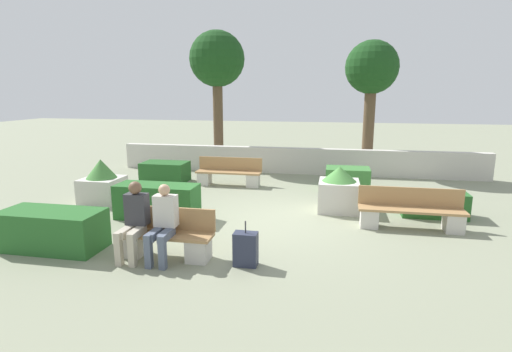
{
  "coord_description": "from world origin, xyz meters",
  "views": [
    {
      "loc": [
        1.29,
        -8.36,
        2.81
      ],
      "look_at": [
        -0.44,
        0.5,
        0.9
      ],
      "focal_mm": 28.0,
      "sensor_mm": 36.0,
      "label": 1
    }
  ],
  "objects_px": {
    "person_seated_man": "(163,220)",
    "suitcase": "(246,249)",
    "tree_center_left": "(372,72)",
    "bench_left_side": "(229,175)",
    "person_seated_woman": "(134,217)",
    "planter_corner_left": "(102,183)",
    "bench_front": "(166,240)",
    "planter_corner_right": "(339,190)",
    "bench_right_side": "(411,213)",
    "tree_leftmost": "(217,62)"
  },
  "relations": [
    {
      "from": "planter_corner_right",
      "to": "tree_center_left",
      "type": "bearing_deg",
      "value": 78.51
    },
    {
      "from": "suitcase",
      "to": "tree_leftmost",
      "type": "xyz_separation_m",
      "value": [
        -3.01,
        8.74,
        3.6
      ]
    },
    {
      "from": "bench_front",
      "to": "planter_corner_left",
      "type": "distance_m",
      "value": 4.26
    },
    {
      "from": "planter_corner_right",
      "to": "suitcase",
      "type": "xyz_separation_m",
      "value": [
        -1.51,
        -3.48,
        -0.22
      ]
    },
    {
      "from": "bench_right_side",
      "to": "person_seated_man",
      "type": "xyz_separation_m",
      "value": [
        -4.38,
        -2.5,
        0.38
      ]
    },
    {
      "from": "bench_left_side",
      "to": "planter_corner_right",
      "type": "xyz_separation_m",
      "value": [
        3.27,
        -2.05,
        0.18
      ]
    },
    {
      "from": "bench_right_side",
      "to": "planter_corner_right",
      "type": "relative_size",
      "value": 1.98
    },
    {
      "from": "bench_left_side",
      "to": "person_seated_man",
      "type": "bearing_deg",
      "value": -81.36
    },
    {
      "from": "person_seated_man",
      "to": "tree_center_left",
      "type": "bearing_deg",
      "value": 65.23
    },
    {
      "from": "planter_corner_left",
      "to": "bench_right_side",
      "type": "bearing_deg",
      "value": -4.73
    },
    {
      "from": "bench_front",
      "to": "tree_center_left",
      "type": "relative_size",
      "value": 0.36
    },
    {
      "from": "suitcase",
      "to": "person_seated_man",
      "type": "bearing_deg",
      "value": -177.57
    },
    {
      "from": "tree_center_left",
      "to": "bench_left_side",
      "type": "bearing_deg",
      "value": -145.9
    },
    {
      "from": "person_seated_woman",
      "to": "suitcase",
      "type": "height_order",
      "value": "person_seated_woman"
    },
    {
      "from": "planter_corner_right",
      "to": "person_seated_man",
      "type": "bearing_deg",
      "value": -129.42
    },
    {
      "from": "planter_corner_right",
      "to": "bench_front",
      "type": "bearing_deg",
      "value": -130.74
    },
    {
      "from": "person_seated_woman",
      "to": "planter_corner_left",
      "type": "distance_m",
      "value": 4.02
    },
    {
      "from": "tree_center_left",
      "to": "bench_front",
      "type": "bearing_deg",
      "value": -115.25
    },
    {
      "from": "tree_center_left",
      "to": "planter_corner_right",
      "type": "bearing_deg",
      "value": -101.49
    },
    {
      "from": "bench_right_side",
      "to": "planter_corner_left",
      "type": "height_order",
      "value": "planter_corner_left"
    },
    {
      "from": "bench_front",
      "to": "bench_left_side",
      "type": "bearing_deg",
      "value": 93.51
    },
    {
      "from": "suitcase",
      "to": "bench_right_side",
      "type": "bearing_deg",
      "value": 39.27
    },
    {
      "from": "bench_front",
      "to": "bench_left_side",
      "type": "xyz_separation_m",
      "value": [
        -0.33,
        5.46,
        0.01
      ]
    },
    {
      "from": "planter_corner_right",
      "to": "tree_leftmost",
      "type": "distance_m",
      "value": 7.72
    },
    {
      "from": "person_seated_man",
      "to": "tree_leftmost",
      "type": "distance_m",
      "value": 9.49
    },
    {
      "from": "planter_corner_left",
      "to": "suitcase",
      "type": "xyz_separation_m",
      "value": [
        4.46,
        -3.06,
        -0.23
      ]
    },
    {
      "from": "person_seated_woman",
      "to": "planter_corner_left",
      "type": "xyz_separation_m",
      "value": [
        -2.54,
        3.11,
        -0.22
      ]
    },
    {
      "from": "bench_right_side",
      "to": "bench_left_side",
      "type": "bearing_deg",
      "value": 150.59
    },
    {
      "from": "person_seated_woman",
      "to": "tree_leftmost",
      "type": "distance_m",
      "value": 9.41
    },
    {
      "from": "bench_left_side",
      "to": "tree_center_left",
      "type": "height_order",
      "value": "tree_center_left"
    },
    {
      "from": "person_seated_man",
      "to": "suitcase",
      "type": "relative_size",
      "value": 1.7
    },
    {
      "from": "person_seated_woman",
      "to": "tree_center_left",
      "type": "xyz_separation_m",
      "value": [
        4.44,
        8.48,
        2.74
      ]
    },
    {
      "from": "planter_corner_left",
      "to": "person_seated_man",
      "type": "bearing_deg",
      "value": -45.46
    },
    {
      "from": "bench_left_side",
      "to": "suitcase",
      "type": "bearing_deg",
      "value": -67.41
    },
    {
      "from": "bench_left_side",
      "to": "suitcase",
      "type": "xyz_separation_m",
      "value": [
        1.75,
        -5.54,
        -0.04
      ]
    },
    {
      "from": "tree_leftmost",
      "to": "person_seated_woman",
      "type": "bearing_deg",
      "value": -82.97
    },
    {
      "from": "tree_leftmost",
      "to": "planter_corner_left",
      "type": "bearing_deg",
      "value": -104.35
    },
    {
      "from": "bench_left_side",
      "to": "bench_front",
      "type": "bearing_deg",
      "value": -81.49
    },
    {
      "from": "person_seated_man",
      "to": "suitcase",
      "type": "bearing_deg",
      "value": 2.43
    },
    {
      "from": "bench_front",
      "to": "person_seated_man",
      "type": "xyz_separation_m",
      "value": [
        0.02,
        -0.14,
        0.4
      ]
    },
    {
      "from": "bench_left_side",
      "to": "person_seated_woman",
      "type": "distance_m",
      "value": 5.61
    },
    {
      "from": "bench_front",
      "to": "planter_corner_right",
      "type": "xyz_separation_m",
      "value": [
        2.93,
        3.41,
        0.19
      ]
    },
    {
      "from": "tree_leftmost",
      "to": "tree_center_left",
      "type": "xyz_separation_m",
      "value": [
        5.53,
        -0.31,
        -0.41
      ]
    },
    {
      "from": "bench_front",
      "to": "planter_corner_left",
      "type": "height_order",
      "value": "planter_corner_left"
    },
    {
      "from": "person_seated_woman",
      "to": "tree_leftmost",
      "type": "xyz_separation_m",
      "value": [
        -1.08,
        8.8,
        3.15
      ]
    },
    {
      "from": "bench_front",
      "to": "bench_left_side",
      "type": "height_order",
      "value": "same"
    },
    {
      "from": "bench_front",
      "to": "bench_left_side",
      "type": "distance_m",
      "value": 5.47
    },
    {
      "from": "bench_left_side",
      "to": "tree_center_left",
      "type": "xyz_separation_m",
      "value": [
        4.27,
        2.89,
        3.15
      ]
    },
    {
      "from": "tree_leftmost",
      "to": "bench_left_side",
      "type": "bearing_deg",
      "value": -68.63
    },
    {
      "from": "tree_leftmost",
      "to": "tree_center_left",
      "type": "bearing_deg",
      "value": -3.25
    }
  ]
}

